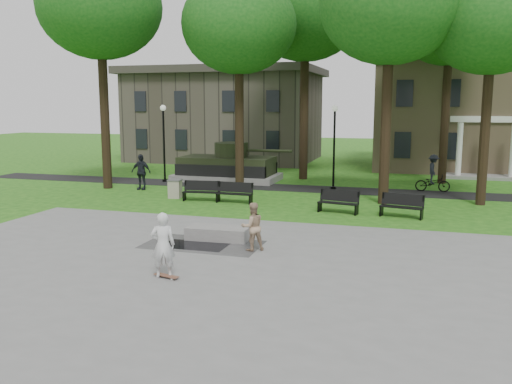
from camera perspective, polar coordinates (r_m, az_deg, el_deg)
ground at (r=19.34m, az=1.18°, el=-5.05°), size 120.00×120.00×0.00m
plaza at (r=14.77m, az=-4.05°, el=-9.58°), size 22.00×16.00×0.02m
footpath at (r=30.85m, az=7.12°, el=0.27°), size 44.00×2.60×0.01m
building_right at (r=44.36m, az=23.33°, el=7.93°), size 17.00×12.00×8.60m
building_left at (r=47.36m, az=-3.15°, el=7.79°), size 15.00×10.00×7.20m
tree_0 at (r=32.38m, az=-16.11°, el=18.23°), size 6.80×6.80×12.97m
tree_1 at (r=30.39m, az=-1.81°, el=17.14°), size 6.20×6.20×11.63m
tree_2 at (r=27.00m, az=13.98°, el=18.66°), size 6.60×6.60×12.16m
tree_3 at (r=28.00m, az=23.64°, el=16.34°), size 6.00×6.00×11.19m
tree_4 at (r=35.23m, az=5.23°, el=18.37°), size 7.20×7.20×13.50m
tree_5 at (r=34.95m, az=19.80°, el=16.76°), size 6.40×6.40×12.44m
lamp_left at (r=33.92m, az=-9.68°, el=5.75°), size 0.36×0.36×4.73m
lamp_mid at (r=30.76m, az=8.24°, el=5.45°), size 0.36×0.36×4.73m
tank_monument at (r=34.27m, az=-3.01°, el=2.66°), size 7.45×3.40×2.40m
puddle at (r=18.60m, az=-6.46°, el=-5.61°), size 2.20×1.20×0.00m
concrete_block at (r=19.32m, az=-4.00°, el=-4.33°), size 2.24×1.09×0.45m
skateboard at (r=15.35m, az=-9.42°, el=-8.77°), size 0.81×0.40×0.07m
skateboarder at (r=15.16m, az=-9.78°, el=-5.53°), size 0.79×0.69×1.84m
friend_watching at (r=17.71m, az=-0.37°, el=-3.66°), size 0.98×0.94×1.60m
pedestrian_walker at (r=31.13m, az=-12.01°, el=2.07°), size 1.18×0.50×2.01m
cyclist at (r=31.33m, az=18.13°, el=1.57°), size 1.85×1.05×2.06m
park_bench_0 at (r=27.10m, az=-5.76°, el=0.17°), size 1.84×0.73×1.00m
park_bench_1 at (r=26.46m, az=-2.24°, el=-0.01°), size 1.81×0.56×1.00m
park_bench_2 at (r=24.26m, az=8.66°, el=-0.96°), size 1.85×0.84×1.00m
park_bench_3 at (r=23.84m, az=15.08°, el=-1.35°), size 1.85×0.88×1.00m
trash_bin at (r=28.11m, az=-8.52°, el=0.36°), size 0.75×0.75×0.96m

